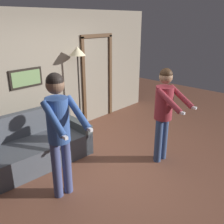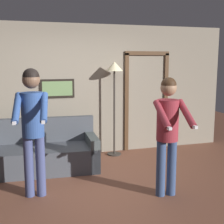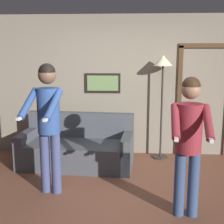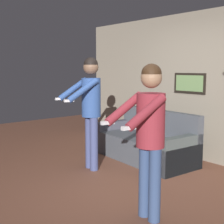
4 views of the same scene
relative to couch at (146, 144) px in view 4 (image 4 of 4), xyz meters
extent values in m
plane|color=brown|center=(0.78, -1.19, -0.28)|extent=(12.00, 12.00, 0.00)
cube|color=gray|center=(0.78, 0.75, 1.02)|extent=(6.40, 0.06, 2.60)
cube|color=black|center=(0.38, 0.70, 1.08)|extent=(0.66, 0.02, 0.36)
cube|color=#688852|center=(0.38, 0.69, 1.08)|extent=(0.58, 0.01, 0.28)
cube|color=#484D54|center=(0.00, -0.04, -0.07)|extent=(1.95, 0.98, 0.42)
cube|color=#484D54|center=(0.02, 0.31, 0.37)|extent=(1.91, 0.27, 0.45)
cube|color=#464551|center=(-0.87, 0.02, 0.01)|extent=(0.22, 0.86, 0.58)
cube|color=#474F4E|center=(0.86, -0.10, 0.01)|extent=(0.22, 0.86, 0.58)
cylinder|color=#3F4876|center=(-0.26, -1.05, 0.15)|extent=(0.13, 0.13, 0.86)
cylinder|color=#3F4876|center=(-0.10, -1.08, 0.15)|extent=(0.13, 0.13, 0.86)
cylinder|color=#2D4C8C|center=(-0.18, -1.06, 0.89)|extent=(0.30, 0.30, 0.61)
sphere|color=brown|center=(-0.18, -1.06, 1.36)|extent=(0.24, 0.24, 0.24)
sphere|color=black|center=(-0.18, -1.06, 1.40)|extent=(0.22, 0.22, 0.22)
cylinder|color=#2D4C8C|center=(-0.38, -1.27, 1.02)|extent=(0.16, 0.51, 0.36)
cube|color=white|center=(-0.41, -1.49, 0.88)|extent=(0.06, 0.15, 0.04)
cylinder|color=#2D4C8C|center=(-0.04, -1.31, 1.02)|extent=(0.16, 0.51, 0.36)
cube|color=white|center=(-0.08, -1.54, 0.88)|extent=(0.06, 0.15, 0.04)
cylinder|color=#324770|center=(1.51, -1.57, 0.12)|extent=(0.13, 0.13, 0.80)
cylinder|color=#324770|center=(1.67, -1.59, 0.12)|extent=(0.13, 0.13, 0.80)
cylinder|color=maroon|center=(1.59, -1.58, 0.81)|extent=(0.30, 0.30, 0.57)
sphere|color=#9E7556|center=(1.59, -1.58, 1.25)|extent=(0.22, 0.22, 0.22)
sphere|color=#382314|center=(1.59, -1.58, 1.29)|extent=(0.21, 0.21, 0.21)
cylinder|color=maroon|center=(1.40, -1.78, 0.93)|extent=(0.13, 0.48, 0.34)
cube|color=white|center=(1.38, -1.99, 0.80)|extent=(0.05, 0.15, 0.04)
cylinder|color=maroon|center=(1.74, -1.81, 0.93)|extent=(0.13, 0.48, 0.34)
cube|color=white|center=(1.72, -2.02, 0.80)|extent=(0.05, 0.15, 0.04)
camera|label=1|loc=(-1.91, -3.63, 2.13)|focal=40.00mm
camera|label=2|loc=(-0.37, -5.36, 1.61)|focal=50.00mm
camera|label=3|loc=(0.93, -5.08, 1.68)|focal=50.00mm
camera|label=4|loc=(3.79, -3.94, 1.34)|focal=50.00mm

